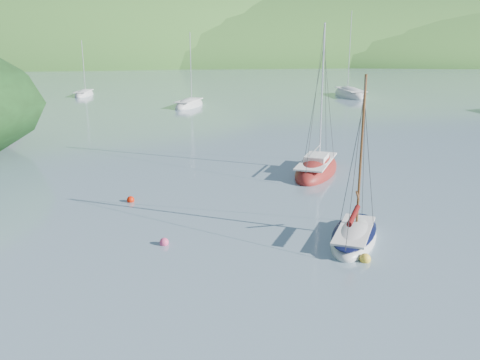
{
  "coord_description": "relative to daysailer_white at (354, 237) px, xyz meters",
  "views": [
    {
      "loc": [
        -3.65,
        -19.29,
        9.63
      ],
      "look_at": [
        -1.74,
        8.0,
        1.88
      ],
      "focal_mm": 40.0,
      "sensor_mm": 36.0,
      "label": 1
    }
  ],
  "objects": [
    {
      "name": "distant_sloop_c",
      "position": [
        -24.7,
        58.75,
        -0.04
      ],
      "size": [
        2.68,
        6.3,
        8.76
      ],
      "rotation": [
        0.0,
        0.0,
        -0.09
      ],
      "color": "silver",
      "rests_on": "ground"
    },
    {
      "name": "sloop_red",
      "position": [
        0.8,
        12.4,
        0.01
      ],
      "size": [
        5.24,
        7.78,
        10.92
      ],
      "rotation": [
        0.0,
        0.0,
        -0.41
      ],
      "color": "maroon",
      "rests_on": "ground"
    },
    {
      "name": "daysailer_white",
      "position": [
        0.0,
        0.0,
        0.0
      ],
      "size": [
        4.0,
        5.71,
        8.27
      ],
      "rotation": [
        0.0,
        0.0,
        -0.42
      ],
      "color": "silver",
      "rests_on": "ground"
    },
    {
      "name": "ground",
      "position": [
        -3.36,
        -3.75,
        -0.2
      ],
      "size": [
        700.0,
        700.0,
        0.0
      ],
      "primitive_type": "plane",
      "color": "gray",
      "rests_on": "ground"
    },
    {
      "name": "distant_sloop_a",
      "position": [
        -8.76,
        45.94,
        -0.02
      ],
      "size": [
        4.88,
        7.5,
        10.1
      ],
      "rotation": [
        0.0,
        0.0,
        -0.37
      ],
      "color": "silver",
      "rests_on": "ground"
    },
    {
      "name": "shoreline_hills",
      "position": [
        -13.02,
        168.67,
        -0.2
      ],
      "size": [
        690.0,
        135.0,
        56.0
      ],
      "color": "#36712B",
      "rests_on": "ground"
    },
    {
      "name": "mooring_buoys",
      "position": [
        -2.98,
        1.48,
        -0.08
      ],
      "size": [
        21.1,
        9.49,
        0.48
      ],
      "color": "yellow",
      "rests_on": "ground"
    },
    {
      "name": "distant_sloop_b",
      "position": [
        14.75,
        55.01,
        0.01
      ],
      "size": [
        4.06,
        9.54,
        13.26
      ],
      "rotation": [
        0.0,
        0.0,
        0.09
      ],
      "color": "silver",
      "rests_on": "ground"
    }
  ]
}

